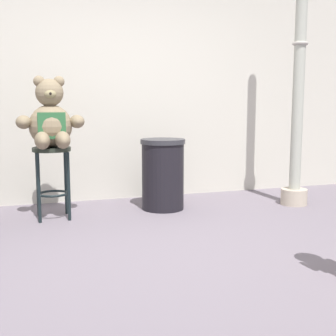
{
  "coord_description": "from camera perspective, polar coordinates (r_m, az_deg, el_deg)",
  "views": [
    {
      "loc": [
        -1.1,
        -3.07,
        1.14
      ],
      "look_at": [
        0.05,
        0.42,
        0.61
      ],
      "focal_mm": 47.64,
      "sensor_mm": 36.0,
      "label": 1
    }
  ],
  "objects": [
    {
      "name": "ground_plane",
      "position": [
        3.45,
        1.46,
        -11.06
      ],
      "size": [
        24.0,
        24.0,
        0.0
      ],
      "primitive_type": "plane",
      "color": "slate"
    },
    {
      "name": "building_wall",
      "position": [
        5.52,
        -6.82,
        14.69
      ],
      "size": [
        6.99,
        0.3,
        3.54
      ],
      "primitive_type": "cube",
      "color": "beige",
      "rests_on": "ground_plane"
    },
    {
      "name": "bar_stool_with_teddy",
      "position": [
        4.56,
        -14.59,
        0.0
      ],
      "size": [
        0.37,
        0.37,
        0.72
      ],
      "color": "#232A21",
      "rests_on": "ground_plane"
    },
    {
      "name": "teddy_bear",
      "position": [
        4.49,
        -14.78,
        5.81
      ],
      "size": [
        0.65,
        0.58,
        0.69
      ],
      "color": "#827156",
      "rests_on": "bar_stool_with_teddy"
    },
    {
      "name": "trash_bin",
      "position": [
        4.83,
        -0.67,
        -0.77
      ],
      "size": [
        0.48,
        0.48,
        0.77
      ],
      "color": "black",
      "rests_on": "ground_plane"
    },
    {
      "name": "lamppost",
      "position": [
        5.19,
        16.32,
        9.11
      ],
      "size": [
        0.3,
        0.3,
        3.11
      ],
      "color": "#B6A794",
      "rests_on": "ground_plane"
    }
  ]
}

